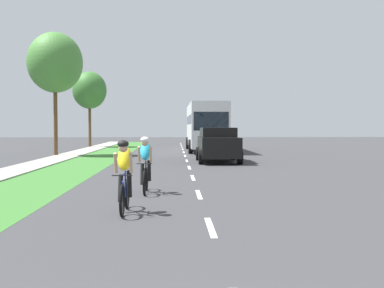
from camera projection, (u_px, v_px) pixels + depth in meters
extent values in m
plane|color=#38383A|center=(189.00, 167.00, 22.24)|extent=(120.00, 120.00, 0.00)
cube|color=#38722D|center=(76.00, 167.00, 22.06)|extent=(2.77, 70.00, 0.01)
cube|color=#9E998E|center=(27.00, 167.00, 21.98)|extent=(1.66, 70.00, 0.10)
cube|color=white|center=(210.00, 227.00, 9.03)|extent=(0.12, 1.80, 0.01)
cube|color=white|center=(199.00, 194.00, 13.33)|extent=(0.12, 1.80, 0.01)
cube|color=white|center=(193.00, 178.00, 17.63)|extent=(0.12, 1.80, 0.01)
cube|color=white|center=(189.00, 168.00, 21.94)|extent=(0.12, 1.80, 0.01)
cube|color=white|center=(187.00, 161.00, 26.24)|extent=(0.12, 1.80, 0.01)
cube|color=white|center=(185.00, 156.00, 30.54)|extent=(0.12, 1.80, 0.01)
cube|color=white|center=(184.00, 152.00, 34.84)|extent=(0.12, 1.80, 0.01)
cube|color=white|center=(183.00, 149.00, 39.14)|extent=(0.12, 1.80, 0.01)
cube|color=white|center=(182.00, 147.00, 43.45)|extent=(0.12, 1.80, 0.01)
cube|color=white|center=(181.00, 145.00, 47.75)|extent=(0.12, 1.80, 0.01)
cube|color=white|center=(181.00, 144.00, 52.05)|extent=(0.12, 1.80, 0.01)
torus|color=black|center=(127.00, 194.00, 11.04)|extent=(0.06, 0.68, 0.68)
torus|color=black|center=(122.00, 201.00, 10.00)|extent=(0.06, 0.68, 0.68)
cylinder|color=#23389E|center=(124.00, 189.00, 10.41)|extent=(0.04, 0.59, 0.43)
cylinder|color=#23389E|center=(125.00, 183.00, 10.69)|extent=(0.04, 0.04, 0.55)
cylinder|color=#23389E|center=(124.00, 174.00, 10.45)|extent=(0.03, 0.55, 0.03)
cylinder|color=black|center=(122.00, 175.00, 10.00)|extent=(0.42, 0.02, 0.02)
ellipsoid|color=yellow|center=(125.00, 158.00, 10.51)|extent=(0.30, 0.54, 0.63)
sphere|color=tan|center=(123.00, 148.00, 10.22)|extent=(0.20, 0.20, 0.20)
ellipsoid|color=black|center=(123.00, 144.00, 10.21)|extent=(0.24, 0.28, 0.16)
cylinder|color=tan|center=(116.00, 163.00, 10.22)|extent=(0.07, 0.26, 0.45)
cylinder|color=tan|center=(131.00, 163.00, 10.23)|extent=(0.07, 0.26, 0.45)
cylinder|color=black|center=(120.00, 188.00, 10.61)|extent=(0.10, 0.30, 0.60)
cylinder|color=black|center=(129.00, 184.00, 10.56)|extent=(0.10, 0.25, 0.61)
torus|color=black|center=(147.00, 179.00, 14.16)|extent=(0.06, 0.68, 0.68)
torus|color=black|center=(144.00, 183.00, 13.12)|extent=(0.06, 0.68, 0.68)
cylinder|color=black|center=(145.00, 175.00, 13.53)|extent=(0.04, 0.59, 0.43)
cylinder|color=black|center=(146.00, 170.00, 13.81)|extent=(0.04, 0.04, 0.55)
cylinder|color=black|center=(145.00, 163.00, 13.57)|extent=(0.03, 0.55, 0.03)
cylinder|color=black|center=(144.00, 164.00, 13.12)|extent=(0.42, 0.02, 0.02)
ellipsoid|color=#26A5CC|center=(145.00, 151.00, 13.63)|extent=(0.30, 0.54, 0.63)
sphere|color=tan|center=(145.00, 143.00, 13.34)|extent=(0.20, 0.20, 0.20)
ellipsoid|color=white|center=(145.00, 140.00, 13.34)|extent=(0.24, 0.28, 0.16)
cylinder|color=tan|center=(139.00, 154.00, 13.35)|extent=(0.07, 0.26, 0.45)
cylinder|color=tan|center=(151.00, 154.00, 13.36)|extent=(0.07, 0.26, 0.45)
cylinder|color=black|center=(142.00, 174.00, 13.73)|extent=(0.10, 0.30, 0.60)
cylinder|color=black|center=(149.00, 171.00, 13.68)|extent=(0.10, 0.25, 0.61)
cube|color=black|center=(218.00, 147.00, 25.25)|extent=(1.90, 4.70, 1.00)
cube|color=black|center=(218.00, 133.00, 25.42)|extent=(1.71, 2.91, 0.52)
cube|color=#1E2833|center=(220.00, 135.00, 24.17)|extent=(1.56, 0.08, 0.44)
cylinder|color=black|center=(201.00, 157.00, 23.82)|extent=(0.25, 0.72, 0.72)
cylinder|color=black|center=(240.00, 157.00, 23.89)|extent=(0.25, 0.72, 0.72)
cylinder|color=black|center=(198.00, 154.00, 26.64)|extent=(0.25, 0.72, 0.72)
cylinder|color=black|center=(233.00, 154.00, 26.71)|extent=(0.25, 0.72, 0.72)
cube|color=silver|center=(205.00, 125.00, 36.77)|extent=(2.50, 11.60, 3.10)
cube|color=#1E2833|center=(205.00, 120.00, 36.76)|extent=(2.52, 10.67, 0.64)
cube|color=#1E2833|center=(211.00, 121.00, 31.00)|extent=(2.25, 0.06, 1.20)
cylinder|color=black|center=(191.00, 147.00, 33.02)|extent=(0.28, 0.96, 0.96)
cylinder|color=black|center=(227.00, 147.00, 33.11)|extent=(0.28, 0.96, 0.96)
cylinder|color=black|center=(188.00, 143.00, 39.97)|extent=(0.28, 0.96, 0.96)
cylinder|color=black|center=(218.00, 143.00, 40.06)|extent=(0.28, 0.96, 0.96)
cylinder|color=brown|center=(56.00, 120.00, 30.59)|extent=(0.24, 0.24, 4.47)
ellipsoid|color=#478438|center=(55.00, 63.00, 30.46)|extent=(3.43, 3.43, 3.77)
cylinder|color=brown|center=(90.00, 125.00, 43.25)|extent=(0.24, 0.24, 3.85)
ellipsoid|color=#38722D|center=(90.00, 90.00, 43.14)|extent=(2.99, 2.99, 3.28)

